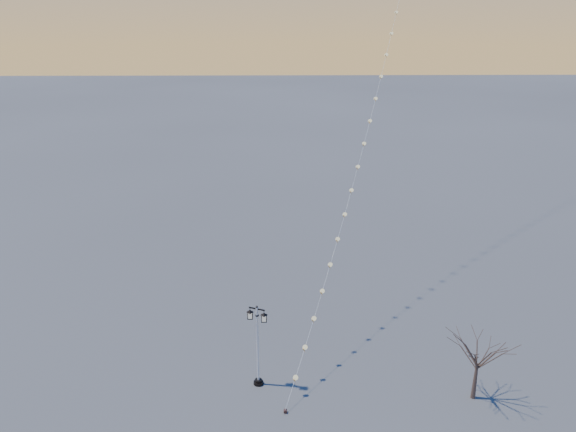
{
  "coord_description": "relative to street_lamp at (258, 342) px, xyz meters",
  "views": [
    {
      "loc": [
        -0.86,
        -20.98,
        17.7
      ],
      "look_at": [
        -0.36,
        6.08,
        7.85
      ],
      "focal_mm": 35.05,
      "sensor_mm": 36.0,
      "label": 1
    }
  ],
  "objects": [
    {
      "name": "ground",
      "position": [
        1.91,
        -2.83,
        -2.47
      ],
      "size": [
        300.0,
        300.0,
        0.0
      ],
      "primitive_type": "plane",
      "color": "#4B4B4B",
      "rests_on": "ground"
    },
    {
      "name": "street_lamp",
      "position": [
        0.0,
        0.0,
        0.0
      ],
      "size": [
        1.08,
        0.68,
        4.47
      ],
      "rotation": [
        0.0,
        0.0,
        -0.4
      ],
      "color": "black",
      "rests_on": "ground"
    },
    {
      "name": "bare_tree",
      "position": [
        10.49,
        -1.27,
        0.01
      ],
      "size": [
        2.15,
        2.15,
        3.57
      ],
      "rotation": [
        0.0,
        0.0,
        0.04
      ],
      "color": "#403027",
      "rests_on": "ground"
    },
    {
      "name": "kite_train",
      "position": [
        8.01,
        14.61,
        13.85
      ],
      "size": [
        13.96,
        34.22,
        32.9
      ],
      "rotation": [
        0.0,
        0.0,
        0.31
      ],
      "color": "#311B18",
      "rests_on": "ground"
    }
  ]
}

